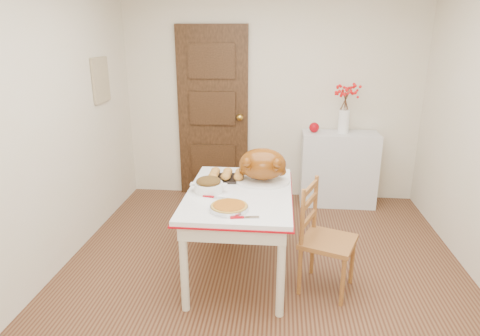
# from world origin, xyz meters

# --- Properties ---
(floor) EXTENTS (3.50, 4.00, 0.00)m
(floor) POSITION_xyz_m (0.00, 0.00, 0.00)
(floor) COLOR #432213
(floor) RESTS_ON ground
(wall_back) EXTENTS (3.50, 0.00, 2.50)m
(wall_back) POSITION_xyz_m (0.00, 2.00, 1.25)
(wall_back) COLOR silver
(wall_back) RESTS_ON ground
(wall_front) EXTENTS (3.50, 0.00, 2.50)m
(wall_front) POSITION_xyz_m (0.00, -2.00, 1.25)
(wall_front) COLOR silver
(wall_front) RESTS_ON ground
(wall_left) EXTENTS (0.00, 4.00, 2.50)m
(wall_left) POSITION_xyz_m (-1.75, 0.00, 1.25)
(wall_left) COLOR silver
(wall_left) RESTS_ON ground
(door_back) EXTENTS (0.85, 0.06, 2.06)m
(door_back) POSITION_xyz_m (-0.70, 1.97, 1.03)
(door_back) COLOR black
(door_back) RESTS_ON ground
(photo_board) EXTENTS (0.03, 0.35, 0.45)m
(photo_board) POSITION_xyz_m (-1.73, 1.20, 1.50)
(photo_board) COLOR beige
(photo_board) RESTS_ON ground
(sideboard) EXTENTS (0.87, 0.39, 0.87)m
(sideboard) POSITION_xyz_m (0.81, 1.78, 0.43)
(sideboard) COLOR silver
(sideboard) RESTS_ON floor
(kitchen_table) EXTENTS (0.85, 1.24, 0.74)m
(kitchen_table) POSITION_xyz_m (-0.20, 0.15, 0.37)
(kitchen_table) COLOR white
(kitchen_table) RESTS_ON floor
(chair_oak) EXTENTS (0.50, 0.50, 0.88)m
(chair_oak) POSITION_xyz_m (0.51, -0.02, 0.44)
(chair_oak) COLOR olive
(chair_oak) RESTS_ON floor
(berry_vase) EXTENTS (0.29, 0.29, 0.55)m
(berry_vase) POSITION_xyz_m (0.83, 1.78, 1.14)
(berry_vase) COLOR white
(berry_vase) RESTS_ON sideboard
(apple) EXTENTS (0.12, 0.12, 0.12)m
(apple) POSITION_xyz_m (0.51, 1.78, 0.92)
(apple) COLOR #A0030D
(apple) RESTS_ON sideboard
(turkey_platter) EXTENTS (0.49, 0.41, 0.29)m
(turkey_platter) POSITION_xyz_m (-0.02, 0.38, 0.89)
(turkey_platter) COLOR brown
(turkey_platter) RESTS_ON kitchen_table
(pumpkin_pie) EXTENTS (0.34, 0.34, 0.06)m
(pumpkin_pie) POSITION_xyz_m (-0.23, -0.23, 0.77)
(pumpkin_pie) COLOR #A25414
(pumpkin_pie) RESTS_ON kitchen_table
(stuffing_dish) EXTENTS (0.34, 0.29, 0.11)m
(stuffing_dish) POSITION_xyz_m (-0.44, 0.12, 0.80)
(stuffing_dish) COLOR brown
(stuffing_dish) RESTS_ON kitchen_table
(rolls_tray) EXTENTS (0.33, 0.27, 0.08)m
(rolls_tray) POSITION_xyz_m (-0.34, 0.42, 0.78)
(rolls_tray) COLOR #C17D35
(rolls_tray) RESTS_ON kitchen_table
(pie_server) EXTENTS (0.21, 0.09, 0.01)m
(pie_server) POSITION_xyz_m (-0.11, -0.35, 0.75)
(pie_server) COLOR silver
(pie_server) RESTS_ON kitchen_table
(carving_knife) EXTENTS (0.26, 0.11, 0.01)m
(carving_knife) POSITION_xyz_m (-0.35, -0.01, 0.75)
(carving_knife) COLOR silver
(carving_knife) RESTS_ON kitchen_table
(drinking_glass) EXTENTS (0.07, 0.07, 0.10)m
(drinking_glass) POSITION_xyz_m (-0.15, 0.68, 0.79)
(drinking_glass) COLOR white
(drinking_glass) RESTS_ON kitchen_table
(shaker_pair) EXTENTS (0.09, 0.06, 0.09)m
(shaker_pair) POSITION_xyz_m (0.09, 0.60, 0.79)
(shaker_pair) COLOR white
(shaker_pair) RESTS_ON kitchen_table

